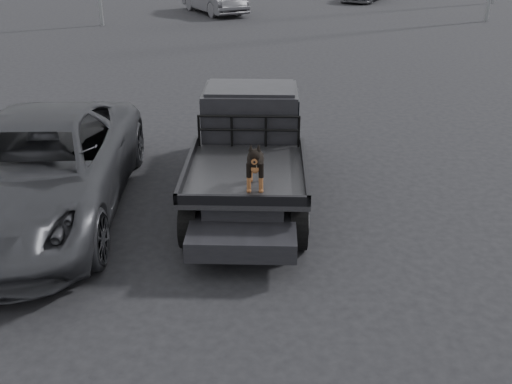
# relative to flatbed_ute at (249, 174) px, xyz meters

# --- Properties ---
(ground) EXTENTS (120.00, 120.00, 0.00)m
(ground) POSITION_rel_flatbed_ute_xyz_m (-0.14, -2.01, -0.46)
(ground) COLOR black
(ground) RESTS_ON ground
(flatbed_ute) EXTENTS (2.00, 5.40, 0.92)m
(flatbed_ute) POSITION_rel_flatbed_ute_xyz_m (0.00, 0.00, 0.00)
(flatbed_ute) COLOR black
(flatbed_ute) RESTS_ON ground
(ute_cab) EXTENTS (1.72, 1.30, 0.88)m
(ute_cab) POSITION_rel_flatbed_ute_xyz_m (0.00, 0.95, 0.90)
(ute_cab) COLOR black
(ute_cab) RESTS_ON flatbed_ute
(headache_rack) EXTENTS (1.80, 0.08, 0.55)m
(headache_rack) POSITION_rel_flatbed_ute_xyz_m (0.00, 0.20, 0.74)
(headache_rack) COLOR black
(headache_rack) RESTS_ON flatbed_ute
(dog) EXTENTS (0.32, 0.60, 0.74)m
(dog) POSITION_rel_flatbed_ute_xyz_m (0.17, -1.49, 0.83)
(dog) COLOR black
(dog) RESTS_ON flatbed_ute
(parked_suv) EXTENTS (3.19, 6.17, 1.66)m
(parked_suv) POSITION_rel_flatbed_ute_xyz_m (-3.46, -0.75, 0.37)
(parked_suv) COLOR #2F3035
(parked_suv) RESTS_ON ground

